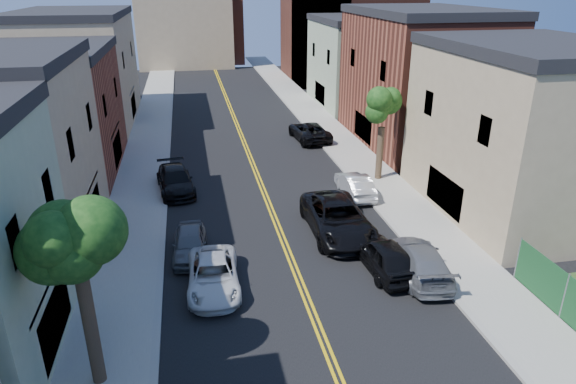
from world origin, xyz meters
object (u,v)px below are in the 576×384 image
white_pickup (213,275)px  grey_car_left (190,243)px  black_car_left (175,180)px  grey_car_right (420,260)px  black_suv_lane (338,218)px  dark_car_right_far (309,131)px  silver_car_right (355,185)px  black_car_right (384,255)px

white_pickup → grey_car_left: 3.26m
black_car_left → grey_car_right: 16.52m
white_pickup → black_suv_lane: size_ratio=0.74×
black_car_left → dark_car_right_far: dark_car_right_far is taller
grey_car_left → silver_car_right: bearing=30.9°
black_car_right → dark_car_right_far: size_ratio=0.84×
black_car_right → black_suv_lane: black_suv_lane is taller
grey_car_left → silver_car_right: silver_car_right is taller
black_car_left → grey_car_right: black_car_left is taller
black_car_left → grey_car_right: (11.00, -12.33, -0.01)m
grey_car_left → black_suv_lane: (7.73, 0.85, 0.21)m
dark_car_right_far → grey_car_right: bearing=85.2°
dark_car_right_far → white_pickup: bearing=61.3°
white_pickup → black_car_left: bearing=100.2°
grey_car_left → black_car_right: (8.79, -3.13, 0.10)m
black_car_left → silver_car_right: (11.00, -2.89, -0.03)m
black_car_left → dark_car_right_far: size_ratio=0.93×
dark_car_right_far → black_car_right: bearing=81.3°
silver_car_right → black_car_left: bearing=-14.6°
grey_car_right → black_car_right: black_car_right is taller
grey_car_left → grey_car_right: bearing=-18.2°
silver_car_right → dark_car_right_far: bearing=-89.8°
black_car_left → dark_car_right_far: (11.00, 9.33, 0.02)m
black_suv_lane → grey_car_left: bearing=-173.4°
grey_car_left → black_car_left: 8.56m
black_car_left → black_suv_lane: black_suv_lane is taller
grey_car_right → black_car_right: bearing=-17.5°
white_pickup → black_car_left: size_ratio=0.93×
black_car_left → silver_car_right: black_car_left is taller
black_car_right → dark_car_right_far: bearing=-97.6°
grey_car_left → dark_car_right_far: dark_car_right_far is taller
grey_car_left → black_suv_lane: bearing=8.5°
black_car_right → black_suv_lane: (-1.07, 3.98, 0.11)m
black_car_right → black_suv_lane: size_ratio=0.72×
dark_car_right_far → black_suv_lane: bearing=76.8°
white_pickup → dark_car_right_far: (9.30, 20.98, 0.10)m
white_pickup → silver_car_right: 12.77m
black_car_right → silver_car_right: size_ratio=1.07×
grey_car_left → black_car_right: black_car_right is taller
white_pickup → grey_car_right: 9.33m
grey_car_left → black_car_left: bearing=97.2°
grey_car_right → black_car_right: size_ratio=1.09×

